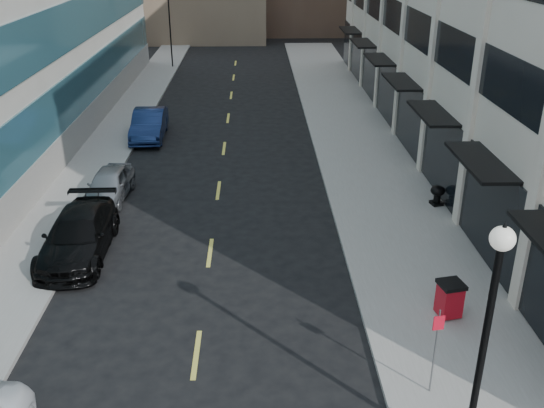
{
  "coord_description": "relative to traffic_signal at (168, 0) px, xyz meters",
  "views": [
    {
      "loc": [
        1.76,
        -6.02,
        10.98
      ],
      "look_at": [
        2.3,
        12.88,
        2.48
      ],
      "focal_mm": 40.0,
      "sensor_mm": 36.0,
      "label": 1
    }
  ],
  "objects": [
    {
      "name": "sidewalk_right",
      "position": [
        13.0,
        -28.0,
        -5.64
      ],
      "size": [
        5.0,
        80.0,
        0.15
      ],
      "primitive_type": "cube",
      "color": "gray",
      "rests_on": "ground"
    },
    {
      "name": "sidewalk_left",
      "position": [
        -1.0,
        -28.0,
        -5.64
      ],
      "size": [
        3.0,
        80.0,
        0.15
      ],
      "primitive_type": "cube",
      "color": "gray",
      "rests_on": "ground"
    },
    {
      "name": "road_centerline",
      "position": [
        5.5,
        -31.0,
        -5.71
      ],
      "size": [
        0.15,
        68.2,
        0.01
      ],
      "color": "#D8CC4C",
      "rests_on": "ground"
    },
    {
      "name": "traffic_signal",
      "position": [
        0.0,
        0.0,
        0.0
      ],
      "size": [
        0.66,
        0.66,
        6.98
      ],
      "color": "black",
      "rests_on": "ground"
    },
    {
      "name": "car_black_pickup",
      "position": [
        0.7,
        -34.0,
        -4.91
      ],
      "size": [
        2.34,
        5.58,
        1.61
      ],
      "primitive_type": "imported",
      "rotation": [
        0.0,
        0.0,
        0.02
      ],
      "color": "black",
      "rests_on": "ground"
    },
    {
      "name": "car_silver_sedan",
      "position": [
        0.7,
        -28.84,
        -5.02
      ],
      "size": [
        1.86,
        4.17,
        1.39
      ],
      "primitive_type": "imported",
      "rotation": [
        0.0,
        0.0,
        -0.05
      ],
      "color": "gray",
      "rests_on": "ground"
    },
    {
      "name": "car_blue_sedan",
      "position": [
        1.11,
        -20.0,
        -4.9
      ],
      "size": [
        1.89,
        5.03,
        1.64
      ],
      "primitive_type": "imported",
      "rotation": [
        0.0,
        0.0,
        0.03
      ],
      "color": "navy",
      "rests_on": "ground"
    },
    {
      "name": "trash_bin",
      "position": [
        13.13,
        -38.5,
        -4.94
      ],
      "size": [
        0.85,
        0.88,
        1.17
      ],
      "rotation": [
        0.0,
        0.0,
        0.21
      ],
      "color": "#A80B17",
      "rests_on": "sidewalk_right"
    },
    {
      "name": "lamppost",
      "position": [
        11.9,
        -44.0,
        -2.09
      ],
      "size": [
        0.49,
        0.49,
        5.93
      ],
      "color": "black",
      "rests_on": "sidewalk_right"
    },
    {
      "name": "sign_post",
      "position": [
        11.68,
        -41.86,
        -3.97
      ],
      "size": [
        0.29,
        0.08,
        2.48
      ],
      "rotation": [
        0.0,
        0.0,
        0.16
      ],
      "color": "slate",
      "rests_on": "sidewalk_right"
    },
    {
      "name": "urn_planter",
      "position": [
        15.1,
        -30.2,
        -5.04
      ],
      "size": [
        0.63,
        0.63,
        0.88
      ],
      "rotation": [
        0.0,
        0.0,
        0.26
      ],
      "color": "black",
      "rests_on": "sidewalk_right"
    }
  ]
}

